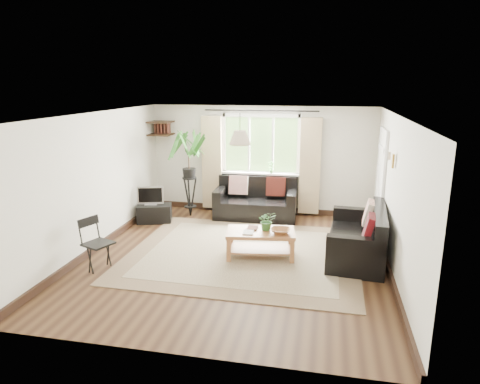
% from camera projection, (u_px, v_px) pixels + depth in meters
% --- Properties ---
extents(floor, '(5.50, 5.50, 0.00)m').
position_uv_depth(floor, '(235.00, 257.00, 7.28)').
color(floor, black).
rests_on(floor, ground).
extents(ceiling, '(5.50, 5.50, 0.00)m').
position_uv_depth(ceiling, '(235.00, 115.00, 6.68)').
color(ceiling, white).
rests_on(ceiling, floor).
extents(wall_back, '(5.00, 0.02, 2.40)m').
position_uv_depth(wall_back, '(261.00, 160.00, 9.59)').
color(wall_back, silver).
rests_on(wall_back, floor).
extents(wall_front, '(5.00, 0.02, 2.40)m').
position_uv_depth(wall_front, '(179.00, 253.00, 4.37)').
color(wall_front, silver).
rests_on(wall_front, floor).
extents(wall_left, '(0.02, 5.50, 2.40)m').
position_uv_depth(wall_left, '(95.00, 182.00, 7.46)').
color(wall_left, silver).
rests_on(wall_left, floor).
extents(wall_right, '(0.02, 5.50, 2.40)m').
position_uv_depth(wall_right, '(396.00, 197.00, 6.50)').
color(wall_right, silver).
rests_on(wall_right, floor).
extents(rug, '(3.94, 3.39, 0.02)m').
position_uv_depth(rug, '(243.00, 253.00, 7.43)').
color(rug, '#BFB294').
rests_on(rug, floor).
extents(window, '(2.50, 0.16, 2.16)m').
position_uv_depth(window, '(261.00, 145.00, 9.46)').
color(window, white).
rests_on(window, wall_back).
extents(door, '(0.06, 0.96, 2.06)m').
position_uv_depth(door, '(380.00, 184.00, 8.16)').
color(door, silver).
rests_on(door, wall_right).
extents(corner_shelf, '(0.50, 0.50, 0.34)m').
position_uv_depth(corner_shelf, '(161.00, 128.00, 9.62)').
color(corner_shelf, black).
rests_on(corner_shelf, wall_back).
extents(pendant_lamp, '(0.36, 0.36, 0.54)m').
position_uv_depth(pendant_lamp, '(240.00, 134.00, 7.15)').
color(pendant_lamp, beige).
rests_on(pendant_lamp, ceiling).
extents(wall_sconce, '(0.12, 0.12, 0.28)m').
position_uv_depth(wall_sconce, '(391.00, 158.00, 6.66)').
color(wall_sconce, beige).
rests_on(wall_sconce, wall_right).
extents(sofa_back, '(1.78, 0.93, 0.83)m').
position_uv_depth(sofa_back, '(256.00, 199.00, 9.32)').
color(sofa_back, black).
rests_on(sofa_back, floor).
extents(sofa_right, '(1.83, 1.01, 0.83)m').
position_uv_depth(sofa_right, '(357.00, 234.00, 7.17)').
color(sofa_right, black).
rests_on(sofa_right, floor).
extents(coffee_table, '(1.22, 0.78, 0.47)m').
position_uv_depth(coffee_table, '(260.00, 244.00, 7.25)').
color(coffee_table, brown).
rests_on(coffee_table, floor).
extents(table_plant, '(0.37, 0.34, 0.33)m').
position_uv_depth(table_plant, '(267.00, 221.00, 7.20)').
color(table_plant, '#2D5E25').
rests_on(table_plant, coffee_table).
extents(bowl, '(0.33, 0.33, 0.08)m').
position_uv_depth(bowl, '(281.00, 231.00, 7.06)').
color(bowl, brown).
rests_on(bowl, coffee_table).
extents(book_a, '(0.20, 0.25, 0.02)m').
position_uv_depth(book_a, '(243.00, 232.00, 7.11)').
color(book_a, silver).
rests_on(book_a, coffee_table).
extents(book_b, '(0.18, 0.24, 0.02)m').
position_uv_depth(book_b, '(247.00, 227.00, 7.32)').
color(book_b, '#4E281F').
rests_on(book_b, coffee_table).
extents(tv_stand, '(0.79, 0.58, 0.38)m').
position_uv_depth(tv_stand, '(154.00, 213.00, 9.08)').
color(tv_stand, black).
rests_on(tv_stand, floor).
extents(tv, '(0.57, 0.32, 0.42)m').
position_uv_depth(tv, '(150.00, 195.00, 9.00)').
color(tv, '#A5A5AA').
rests_on(tv, tv_stand).
extents(palm_stand, '(0.85, 0.85, 1.89)m').
position_uv_depth(palm_stand, '(189.00, 174.00, 9.34)').
color(palm_stand, black).
rests_on(palm_stand, floor).
extents(folding_chair, '(0.56, 0.56, 0.83)m').
position_uv_depth(folding_chair, '(98.00, 245.00, 6.72)').
color(folding_chair, black).
rests_on(folding_chair, floor).
extents(sill_plant, '(0.14, 0.10, 0.27)m').
position_uv_depth(sill_plant, '(271.00, 167.00, 9.46)').
color(sill_plant, '#2D6023').
rests_on(sill_plant, window).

